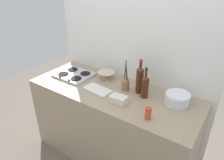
{
  "coord_description": "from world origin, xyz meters",
  "views": [
    {
      "loc": [
        1.03,
        -1.5,
        1.96
      ],
      "look_at": [
        0.0,
        0.0,
        1.02
      ],
      "focal_mm": 32.8,
      "sensor_mm": 36.0,
      "label": 1
    }
  ],
  "objects_px": {
    "stovetop_hob": "(74,75)",
    "utensil_crock": "(126,84)",
    "plate_stack": "(177,99)",
    "wine_bottle_leftmost": "(140,79)",
    "cutting_board": "(97,90)",
    "condiment_jar_front": "(148,113)",
    "wine_bottle_mid_left": "(145,86)",
    "mixing_bowl": "(106,75)",
    "butter_dish": "(118,99)"
  },
  "relations": [
    {
      "from": "stovetop_hob",
      "to": "utensil_crock",
      "type": "distance_m",
      "value": 0.67
    },
    {
      "from": "plate_stack",
      "to": "wine_bottle_leftmost",
      "type": "distance_m",
      "value": 0.39
    },
    {
      "from": "plate_stack",
      "to": "cutting_board",
      "type": "bearing_deg",
      "value": -162.86
    },
    {
      "from": "condiment_jar_front",
      "to": "plate_stack",
      "type": "bearing_deg",
      "value": 70.76
    },
    {
      "from": "wine_bottle_mid_left",
      "to": "utensil_crock",
      "type": "bearing_deg",
      "value": 175.88
    },
    {
      "from": "mixing_bowl",
      "to": "condiment_jar_front",
      "type": "height_order",
      "value": "condiment_jar_front"
    },
    {
      "from": "mixing_bowl",
      "to": "butter_dish",
      "type": "distance_m",
      "value": 0.51
    },
    {
      "from": "stovetop_hob",
      "to": "wine_bottle_leftmost",
      "type": "distance_m",
      "value": 0.81
    },
    {
      "from": "stovetop_hob",
      "to": "mixing_bowl",
      "type": "xyz_separation_m",
      "value": [
        0.35,
        0.15,
        0.03
      ]
    },
    {
      "from": "mixing_bowl",
      "to": "condiment_jar_front",
      "type": "xyz_separation_m",
      "value": [
        0.71,
        -0.39,
        0.01
      ]
    },
    {
      "from": "butter_dish",
      "to": "condiment_jar_front",
      "type": "height_order",
      "value": "condiment_jar_front"
    },
    {
      "from": "wine_bottle_leftmost",
      "to": "utensil_crock",
      "type": "distance_m",
      "value": 0.16
    },
    {
      "from": "stovetop_hob",
      "to": "mixing_bowl",
      "type": "distance_m",
      "value": 0.38
    },
    {
      "from": "plate_stack",
      "to": "condiment_jar_front",
      "type": "relative_size",
      "value": 2.25
    },
    {
      "from": "plate_stack",
      "to": "wine_bottle_mid_left",
      "type": "distance_m",
      "value": 0.31
    },
    {
      "from": "wine_bottle_leftmost",
      "to": "butter_dish",
      "type": "xyz_separation_m",
      "value": [
        -0.07,
        -0.28,
        -0.11
      ]
    },
    {
      "from": "mixing_bowl",
      "to": "butter_dish",
      "type": "bearing_deg",
      "value": -41.36
    },
    {
      "from": "plate_stack",
      "to": "wine_bottle_leftmost",
      "type": "height_order",
      "value": "wine_bottle_leftmost"
    },
    {
      "from": "wine_bottle_leftmost",
      "to": "cutting_board",
      "type": "bearing_deg",
      "value": -149.2
    },
    {
      "from": "plate_stack",
      "to": "wine_bottle_mid_left",
      "type": "xyz_separation_m",
      "value": [
        -0.3,
        -0.07,
        0.07
      ]
    },
    {
      "from": "butter_dish",
      "to": "cutting_board",
      "type": "height_order",
      "value": "butter_dish"
    },
    {
      "from": "stovetop_hob",
      "to": "butter_dish",
      "type": "distance_m",
      "value": 0.75
    },
    {
      "from": "stovetop_hob",
      "to": "wine_bottle_mid_left",
      "type": "bearing_deg",
      "value": 2.89
    },
    {
      "from": "stovetop_hob",
      "to": "condiment_jar_front",
      "type": "distance_m",
      "value": 1.09
    },
    {
      "from": "plate_stack",
      "to": "mixing_bowl",
      "type": "height_order",
      "value": "plate_stack"
    },
    {
      "from": "stovetop_hob",
      "to": "condiment_jar_front",
      "type": "relative_size",
      "value": 4.02
    },
    {
      "from": "stovetop_hob",
      "to": "plate_stack",
      "type": "xyz_separation_m",
      "value": [
        1.18,
        0.11,
        0.04
      ]
    },
    {
      "from": "wine_bottle_mid_left",
      "to": "mixing_bowl",
      "type": "xyz_separation_m",
      "value": [
        -0.53,
        0.11,
        -0.07
      ]
    },
    {
      "from": "mixing_bowl",
      "to": "stovetop_hob",
      "type": "bearing_deg",
      "value": -156.09
    },
    {
      "from": "wine_bottle_leftmost",
      "to": "condiment_jar_front",
      "type": "distance_m",
      "value": 0.44
    },
    {
      "from": "wine_bottle_mid_left",
      "to": "butter_dish",
      "type": "xyz_separation_m",
      "value": [
        -0.15,
        -0.22,
        -0.08
      ]
    },
    {
      "from": "wine_bottle_leftmost",
      "to": "butter_dish",
      "type": "distance_m",
      "value": 0.31
    },
    {
      "from": "wine_bottle_leftmost",
      "to": "butter_dish",
      "type": "height_order",
      "value": "wine_bottle_leftmost"
    },
    {
      "from": "wine_bottle_leftmost",
      "to": "condiment_jar_front",
      "type": "xyz_separation_m",
      "value": [
        0.26,
        -0.34,
        -0.09
      ]
    },
    {
      "from": "mixing_bowl",
      "to": "wine_bottle_mid_left",
      "type": "bearing_deg",
      "value": -11.67
    },
    {
      "from": "wine_bottle_mid_left",
      "to": "condiment_jar_front",
      "type": "height_order",
      "value": "wine_bottle_mid_left"
    },
    {
      "from": "wine_bottle_leftmost",
      "to": "utensil_crock",
      "type": "bearing_deg",
      "value": -164.35
    },
    {
      "from": "wine_bottle_leftmost",
      "to": "cutting_board",
      "type": "xyz_separation_m",
      "value": [
        -0.36,
        -0.22,
        -0.14
      ]
    },
    {
      "from": "cutting_board",
      "to": "wine_bottle_mid_left",
      "type": "bearing_deg",
      "value": 19.84
    },
    {
      "from": "butter_dish",
      "to": "utensil_crock",
      "type": "height_order",
      "value": "utensil_crock"
    },
    {
      "from": "stovetop_hob",
      "to": "wine_bottle_mid_left",
      "type": "height_order",
      "value": "wine_bottle_mid_left"
    },
    {
      "from": "wine_bottle_leftmost",
      "to": "cutting_board",
      "type": "height_order",
      "value": "wine_bottle_leftmost"
    },
    {
      "from": "wine_bottle_leftmost",
      "to": "utensil_crock",
      "type": "xyz_separation_m",
      "value": [
        -0.14,
        -0.04,
        -0.08
      ]
    },
    {
      "from": "stovetop_hob",
      "to": "plate_stack",
      "type": "height_order",
      "value": "plate_stack"
    },
    {
      "from": "wine_bottle_leftmost",
      "to": "mixing_bowl",
      "type": "relative_size",
      "value": 1.81
    },
    {
      "from": "butter_dish",
      "to": "mixing_bowl",
      "type": "bearing_deg",
      "value": 138.64
    },
    {
      "from": "plate_stack",
      "to": "utensil_crock",
      "type": "relative_size",
      "value": 0.71
    },
    {
      "from": "plate_stack",
      "to": "utensil_crock",
      "type": "distance_m",
      "value": 0.52
    },
    {
      "from": "utensil_crock",
      "to": "cutting_board",
      "type": "bearing_deg",
      "value": -141.74
    },
    {
      "from": "plate_stack",
      "to": "mixing_bowl",
      "type": "bearing_deg",
      "value": 177.11
    }
  ]
}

